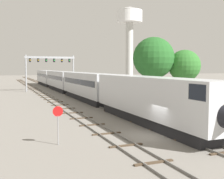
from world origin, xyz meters
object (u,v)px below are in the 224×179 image
object	(u,v)px
water_tower	(129,24)
trackside_tree_mid	(184,66)
trackside_tree_left	(154,58)
passenger_train	(70,82)
stop_sign	(58,120)
signal_gantry	(50,65)

from	to	relation	value
water_tower	trackside_tree_mid	distance (m)	54.55
trackside_tree_left	passenger_train	bearing A→B (deg)	121.77
water_tower	stop_sign	bearing A→B (deg)	-118.99
signal_gantry	stop_sign	world-z (taller)	signal_gantry
passenger_train	signal_gantry	world-z (taller)	signal_gantry
water_tower	trackside_tree_mid	xyz separation A→B (m)	(-13.53, -50.72, -14.84)
passenger_train	signal_gantry	bearing A→B (deg)	101.57
water_tower	stop_sign	xyz separation A→B (m)	(-39.05, -70.47, -18.96)
trackside_tree_left	water_tower	bearing A→B (deg)	69.23
stop_sign	trackside_tree_left	size ratio (longest dim) A/B	0.26
trackside_tree_left	trackside_tree_mid	distance (m)	5.50
stop_sign	trackside_tree_mid	xyz separation A→B (m)	(25.52, 19.75, 4.12)
passenger_train	water_tower	world-z (taller)	water_tower
water_tower	trackside_tree_left	world-z (taller)	water_tower
passenger_train	trackside_tree_mid	xyz separation A→B (m)	(15.52, -18.72, 3.39)
signal_gantry	trackside_tree_left	size ratio (longest dim) A/B	1.11
signal_gantry	trackside_tree_left	world-z (taller)	trackside_tree_left
water_tower	trackside_tree_left	bearing A→B (deg)	-110.77
passenger_train	stop_sign	xyz separation A→B (m)	(-10.00, -38.47, -0.73)
passenger_train	trackside_tree_left	bearing A→B (deg)	-58.23
trackside_tree_mid	trackside_tree_left	bearing A→B (deg)	160.52
signal_gantry	trackside_tree_left	bearing A→B (deg)	-65.48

